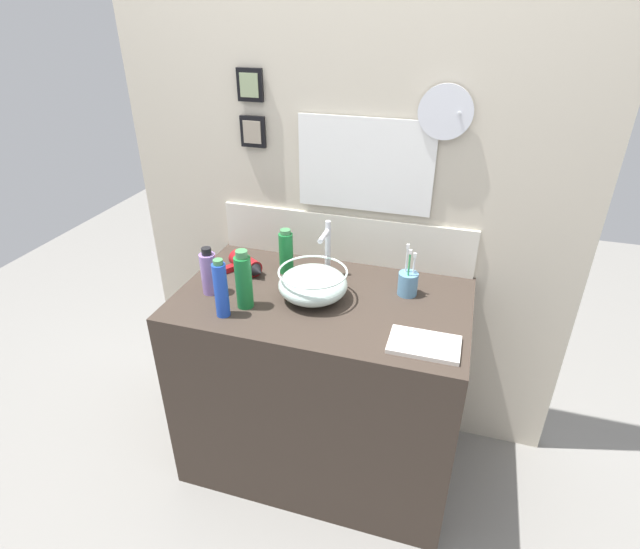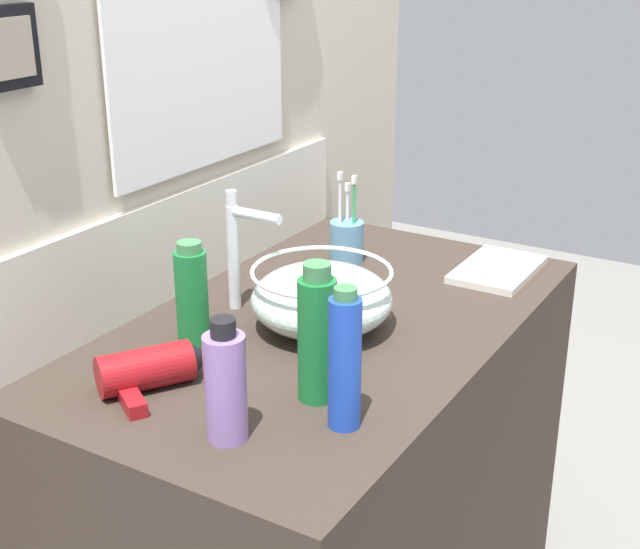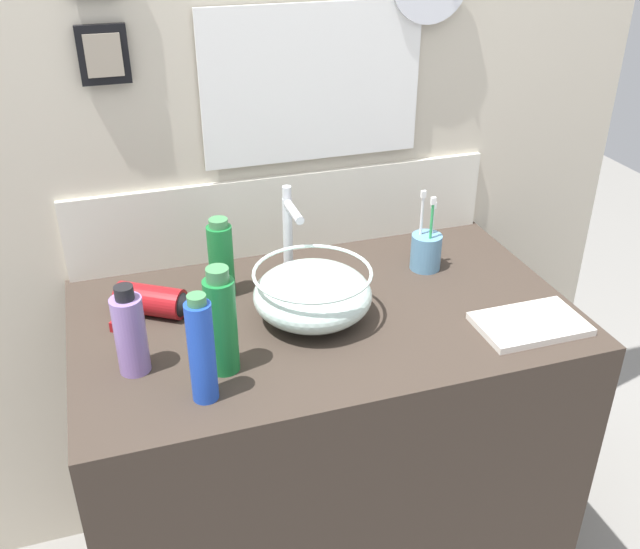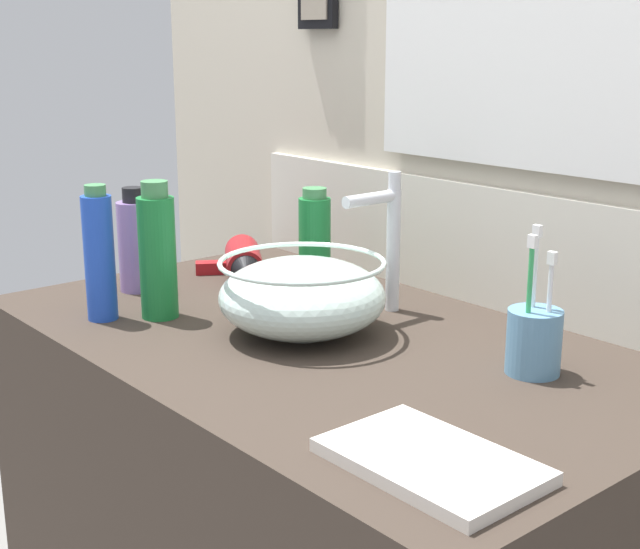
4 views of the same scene
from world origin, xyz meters
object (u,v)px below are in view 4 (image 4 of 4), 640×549
at_px(toothbrush_cup, 534,340).
at_px(hair_drier, 242,262).
at_px(shampoo_bottle, 157,254).
at_px(glass_bowl_sink, 302,295).
at_px(spray_bottle, 99,256).
at_px(hand_towel, 431,461).
at_px(lotion_bottle, 135,244).
at_px(faucet, 388,233).
at_px(soap_dispenser, 315,243).

bearing_deg(toothbrush_cup, hair_drier, -178.57).
bearing_deg(shampoo_bottle, glass_bowl_sink, 29.18).
height_order(spray_bottle, hand_towel, spray_bottle).
xyz_separation_m(spray_bottle, shampoo_bottle, (0.05, 0.08, 0.00)).
distance_m(lotion_bottle, spray_bottle, 0.18).
height_order(faucet, spray_bottle, faucet).
relative_size(hair_drier, hand_towel, 0.90).
bearing_deg(hand_towel, faucet, 140.48).
relative_size(hair_drier, toothbrush_cup, 1.02).
distance_m(soap_dispenser, hand_towel, 0.72).
distance_m(faucet, spray_bottle, 0.48).
bearing_deg(hair_drier, lotion_bottle, -108.10).
bearing_deg(spray_bottle, hand_towel, 1.85).
relative_size(faucet, shampoo_bottle, 1.04).
height_order(faucet, toothbrush_cup, faucet).
bearing_deg(spray_bottle, lotion_bottle, 132.49).
bearing_deg(spray_bottle, hair_drier, 99.74).
distance_m(toothbrush_cup, shampoo_bottle, 0.63).
distance_m(lotion_bottle, hand_towel, 0.86).
relative_size(faucet, soap_dispenser, 1.23).
bearing_deg(spray_bottle, glass_bowl_sink, 36.46).
bearing_deg(toothbrush_cup, soap_dispenser, 176.65).
relative_size(glass_bowl_sink, soap_dispenser, 1.35).
height_order(glass_bowl_sink, soap_dispenser, soap_dispenser).
distance_m(toothbrush_cup, soap_dispenser, 0.52).
bearing_deg(hand_towel, shampoo_bottle, 175.26).
relative_size(shampoo_bottle, soap_dispenser, 1.18).
bearing_deg(shampoo_bottle, toothbrush_cup, 24.99).
distance_m(faucet, soap_dispenser, 0.18).
bearing_deg(glass_bowl_sink, hair_drier, 159.99).
height_order(hair_drier, hand_towel, hair_drier).
bearing_deg(hair_drier, faucet, 11.00).
distance_m(glass_bowl_sink, toothbrush_cup, 0.37).
relative_size(toothbrush_cup, spray_bottle, 0.92).
xyz_separation_m(hair_drier, toothbrush_cup, (0.68, 0.02, 0.02)).
xyz_separation_m(spray_bottle, soap_dispenser, (0.11, 0.38, -0.02)).
bearing_deg(lotion_bottle, faucet, 33.23).
distance_m(hair_drier, hand_towel, 0.84).
height_order(hair_drier, lotion_bottle, lotion_bottle).
xyz_separation_m(glass_bowl_sink, soap_dispenser, (-0.17, 0.17, 0.03)).
bearing_deg(faucet, hair_drier, -169.00).
height_order(faucet, lotion_bottle, faucet).
xyz_separation_m(glass_bowl_sink, faucet, (-0.00, 0.19, 0.08)).
xyz_separation_m(faucet, hand_towel, (0.45, -0.37, -0.13)).
bearing_deg(lotion_bottle, hand_towel, -7.27).
relative_size(glass_bowl_sink, toothbrush_cup, 1.27).
relative_size(glass_bowl_sink, spray_bottle, 1.17).
bearing_deg(faucet, hand_towel, -39.52).
xyz_separation_m(hair_drier, spray_bottle, (0.06, -0.33, 0.08)).
height_order(glass_bowl_sink, shampoo_bottle, shampoo_bottle).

